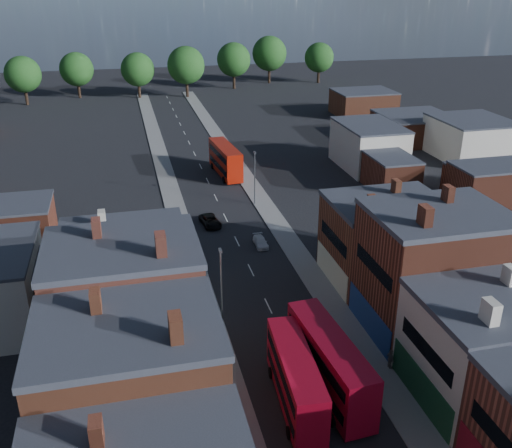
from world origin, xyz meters
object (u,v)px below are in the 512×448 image
bus_1 (329,363)px  car_2 (210,221)px  bus_2 (225,159)px  car_3 (261,242)px  ped_3 (390,359)px  bus_0 (295,378)px

bus_1 → car_2: bus_1 is taller
bus_2 → car_3: size_ratio=3.29×
ped_3 → bus_2: bearing=3.5°
bus_1 → bus_2: bus_1 is taller
bus_2 → car_2: bus_2 is taller
car_2 → car_3: size_ratio=1.30×
bus_1 → car_3: (1.15, 27.82, -2.26)m
car_2 → car_3: bearing=-64.3°
bus_0 → bus_2: bearing=88.7°
car_2 → car_3: (5.14, -7.78, -0.13)m
bus_0 → bus_1: 3.29m
bus_0 → car_3: 29.14m
bus_0 → ped_3: bus_0 is taller
bus_2 → ped_3: 54.92m
car_3 → ped_3: size_ratio=1.98×
bus_1 → bus_2: (2.00, 56.11, -0.02)m
bus_1 → car_3: size_ratio=3.31×
bus_2 → car_3: (-0.85, -28.29, -2.24)m
bus_0 → car_3: size_ratio=3.01×
bus_0 → bus_1: size_ratio=0.91×
car_2 → ped_3: bearing=-81.1°
bus_2 → bus_0: bearing=-100.2°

